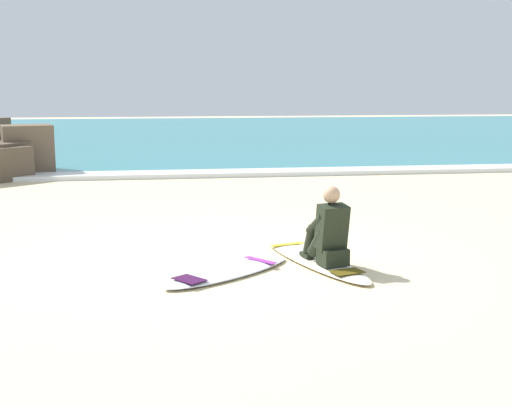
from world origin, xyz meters
The scene contains 6 objects.
ground_plane centered at (0.00, 0.00, 0.00)m, with size 80.00×80.00×0.00m, color beige.
sea centered at (0.00, 21.70, 0.05)m, with size 80.00×28.00×0.10m, color teal.
breaking_foam centered at (0.00, 8.00, 0.06)m, with size 80.00×0.90×0.11m, color white.
surfboard_main centered at (1.10, -0.43, 0.04)m, with size 1.20×2.58×0.08m.
surfer_seated centered at (1.21, -0.78, 0.44)m, with size 0.49×0.76×0.95m.
surfboard_spare_near centered at (-0.01, -0.88, 0.04)m, with size 1.83×1.60×0.08m.
Camera 1 is at (-0.82, -8.60, 2.19)m, focal length 48.03 mm.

